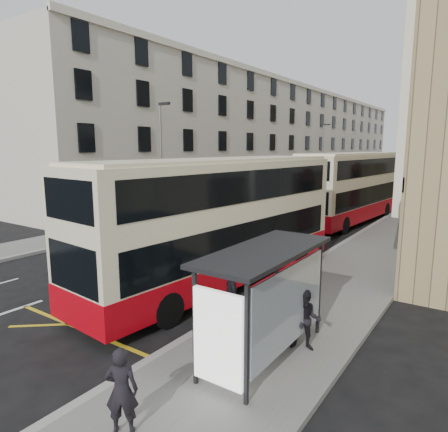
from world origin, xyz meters
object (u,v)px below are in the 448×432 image
Objects in this scene: street_lamp_far at (323,152)px; pedestrian_far at (232,295)px; double_decker_front at (220,222)px; double_decker_rear at (351,188)px; bus_shelter at (263,284)px; pedestrian_near at (122,390)px; street_lamp_near at (162,156)px; car_silver at (375,176)px; pedestrian_mid at (306,320)px; car_dark at (382,171)px; car_red at (432,178)px; white_van at (317,185)px.

pedestrian_far is at bearing -72.61° from street_lamp_far.
double_decker_front is 1.00× the size of double_decker_rear.
pedestrian_near is at bearing -105.13° from bus_shelter.
car_silver is at bearing 86.25° from street_lamp_near.
pedestrian_mid is at bearing -79.59° from car_silver.
pedestrian_near is 74.57m from car_dark.
pedestrian_near is 62.16m from car_silver.
bus_shelter is at bearing -40.14° from street_lamp_near.
pedestrian_near is 4.89m from pedestrian_mid.
bus_shelter is 0.88× the size of car_dark.
pedestrian_mid is (15.28, -11.17, -3.70)m from street_lamp_near.
car_dark is (-9.31, 65.70, -1.66)m from double_decker_front.
street_lamp_far is 1.46× the size of car_red.
pedestrian_near is at bearing -64.30° from car_dark.
car_silver reaches higher than white_van.
bus_shelter is 57.53m from car_red.
car_silver is (-11.72, 57.79, -1.37)m from bus_shelter.
white_van is 1.11× the size of car_dark.
pedestrian_mid is (1.51, 4.65, -0.03)m from pedestrian_near.
pedestrian_mid reaches higher than car_silver.
car_silver is at bearing -40.46° from pedestrian_far.
double_decker_front is 2.28× the size of white_van.
street_lamp_far reaches higher than car_silver.
double_decker_rear is 23.65m from pedestrian_near.
pedestrian_mid reaches higher than car_dark.
pedestrian_near reaches higher than pedestrian_mid.
car_red is at bearing -123.30° from pedestrian_near.
street_lamp_far reaches higher than white_van.
double_decker_front is at bearing -37.52° from street_lamp_near.
street_lamp_far reaches higher than car_red.
pedestrian_near is 1.04× the size of pedestrian_mid.
street_lamp_far is at bearing -32.96° from pedestrian_far.
bus_shelter is 58.98m from car_silver.
double_decker_front is 3.84m from pedestrian_far.
double_decker_front reaches higher than car_dark.
car_silver is 12.41m from car_dark.
car_dark is (-13.54, 70.06, -1.34)m from bus_shelter.
car_red is at bearing 53.82° from street_lamp_far.
double_decker_rear reaches higher than pedestrian_far.
car_dark is at bearing 91.59° from white_van.
bus_shelter is 6.08m from double_decker_front.
pedestrian_near is 1.07× the size of pedestrian_far.
pedestrian_far is 0.34× the size of car_silver.
street_lamp_far reaches higher than pedestrian_mid.
pedestrian_near is 0.30× the size of car_red.
street_lamp_near is 1.77× the size of car_silver.
street_lamp_near is 19.29m from pedestrian_mid.
car_silver is (-7.49, 53.43, -1.69)m from double_decker_front.
car_silver is at bearing 103.31° from double_decker_front.
double_decker_rear reaches higher than pedestrian_mid.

